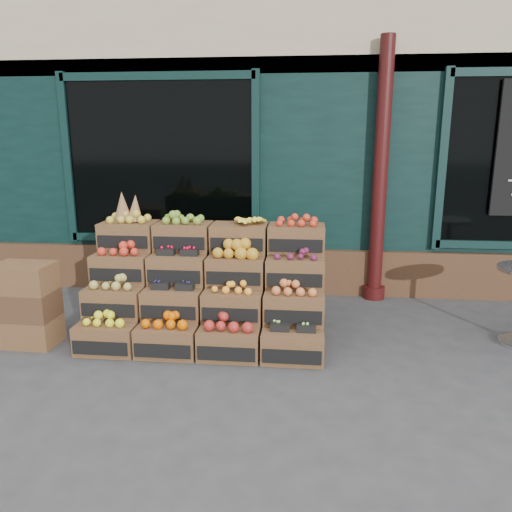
# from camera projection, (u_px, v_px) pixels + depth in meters

# --- Properties ---
(ground) EXTENTS (60.00, 60.00, 0.00)m
(ground) POSITION_uv_depth(u_px,v_px,m) (270.00, 363.00, 4.64)
(ground) COLOR #3A3A3D
(ground) RESTS_ON ground
(shop_facade) EXTENTS (12.00, 6.24, 4.80)m
(shop_facade) POSITION_uv_depth(u_px,v_px,m) (292.00, 116.00, 9.01)
(shop_facade) COLOR black
(shop_facade) RESTS_ON ground
(crate_display) EXTENTS (2.38, 1.16, 1.49)m
(crate_display) POSITION_uv_depth(u_px,v_px,m) (207.00, 294.00, 5.17)
(crate_display) COLOR brown
(crate_display) RESTS_ON ground
(spare_crates) EXTENTS (0.57, 0.40, 0.84)m
(spare_crates) POSITION_uv_depth(u_px,v_px,m) (27.00, 304.00, 4.97)
(spare_crates) COLOR brown
(spare_crates) RESTS_ON ground
(shopkeeper) EXTENTS (0.72, 0.50, 1.88)m
(shopkeeper) POSITION_uv_depth(u_px,v_px,m) (168.00, 212.00, 7.48)
(shopkeeper) COLOR #154926
(shopkeeper) RESTS_ON ground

